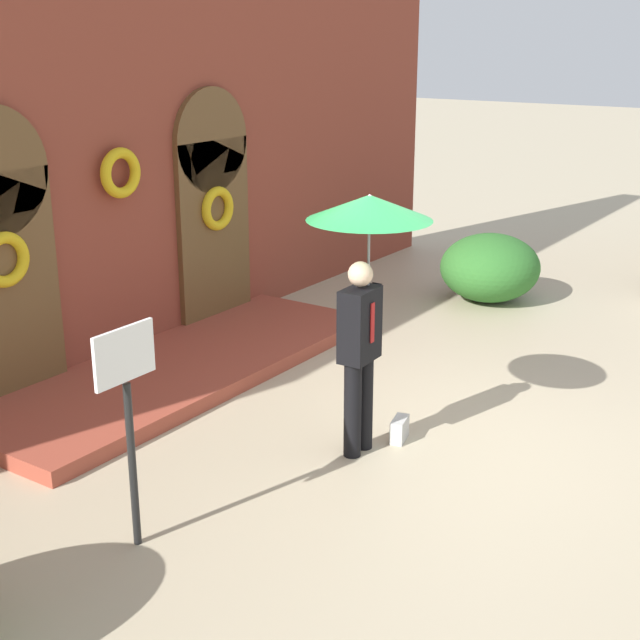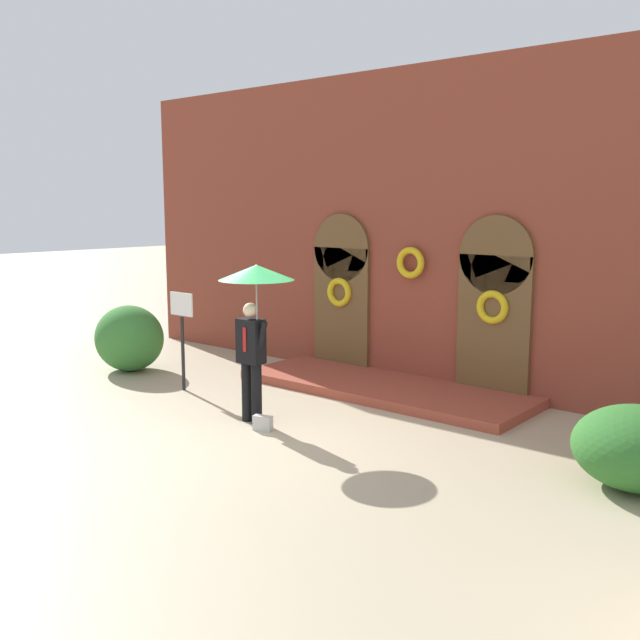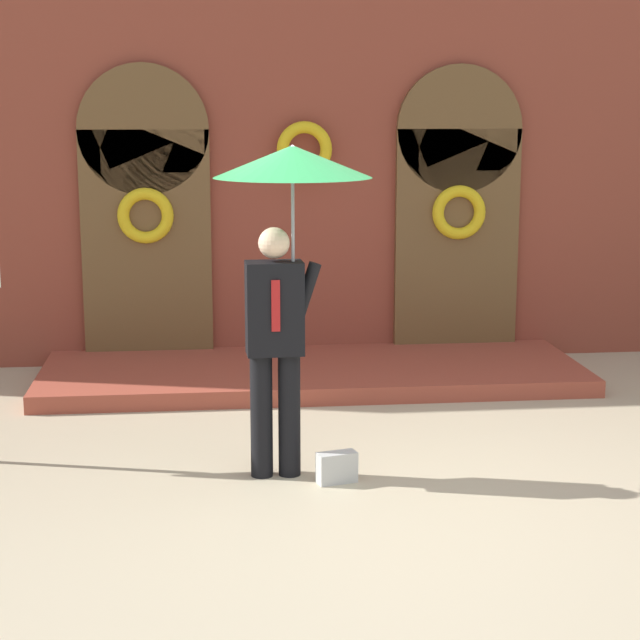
{
  "view_description": "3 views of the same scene",
  "coord_description": "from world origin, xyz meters",
  "px_view_note": "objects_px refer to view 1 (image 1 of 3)",
  "views": [
    {
      "loc": [
        -6.87,
        -3.49,
        3.69
      ],
      "look_at": [
        -0.06,
        1.14,
        1.01
      ],
      "focal_mm": 50.0,
      "sensor_mm": 36.0,
      "label": 1
    },
    {
      "loc": [
        6.82,
        -6.85,
        3.2
      ],
      "look_at": [
        0.07,
        1.25,
        1.5
      ],
      "focal_mm": 40.0,
      "sensor_mm": 36.0,
      "label": 2
    },
    {
      "loc": [
        -1.01,
        -6.96,
        2.61
      ],
      "look_at": [
        -0.13,
        1.16,
        0.99
      ],
      "focal_mm": 60.0,
      "sensor_mm": 36.0,
      "label": 3
    }
  ],
  "objects_px": {
    "shrub_right": "(490,267)",
    "sign_post": "(128,401)",
    "person_with_umbrella": "(367,247)",
    "handbag": "(400,429)"
  },
  "relations": [
    {
      "from": "sign_post",
      "to": "shrub_right",
      "type": "xyz_separation_m",
      "value": [
        7.43,
        0.46,
        -0.68
      ]
    },
    {
      "from": "shrub_right",
      "to": "sign_post",
      "type": "bearing_deg",
      "value": -176.47
    },
    {
      "from": "handbag",
      "to": "sign_post",
      "type": "distance_m",
      "value": 2.97
    },
    {
      "from": "handbag",
      "to": "shrub_right",
      "type": "height_order",
      "value": "shrub_right"
    },
    {
      "from": "sign_post",
      "to": "shrub_right",
      "type": "bearing_deg",
      "value": 3.53
    },
    {
      "from": "person_with_umbrella",
      "to": "handbag",
      "type": "relative_size",
      "value": 8.44
    },
    {
      "from": "person_with_umbrella",
      "to": "shrub_right",
      "type": "height_order",
      "value": "person_with_umbrella"
    },
    {
      "from": "person_with_umbrella",
      "to": "sign_post",
      "type": "height_order",
      "value": "person_with_umbrella"
    },
    {
      "from": "person_with_umbrella",
      "to": "shrub_right",
      "type": "distance_m",
      "value": 5.38
    },
    {
      "from": "handbag",
      "to": "sign_post",
      "type": "height_order",
      "value": "sign_post"
    }
  ]
}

